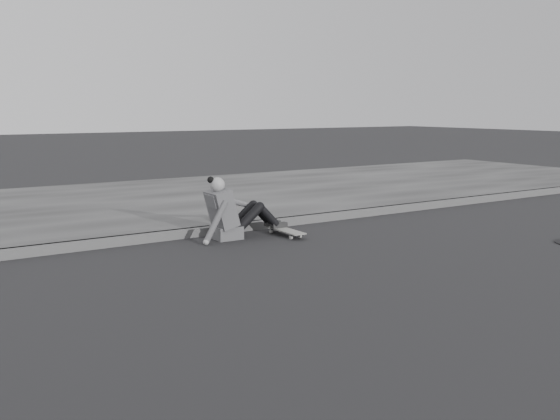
{
  "coord_description": "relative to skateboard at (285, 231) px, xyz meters",
  "views": [
    {
      "loc": [
        -4.01,
        -5.3,
        1.79
      ],
      "look_at": [
        0.19,
        1.3,
        0.5
      ],
      "focal_mm": 40.0,
      "sensor_mm": 36.0,
      "label": 1
    }
  ],
  "objects": [
    {
      "name": "ground",
      "position": [
        -0.69,
        -1.95,
        -0.07
      ],
      "size": [
        80.0,
        80.0,
        0.0
      ],
      "primitive_type": "plane",
      "color": "black",
      "rests_on": "ground"
    },
    {
      "name": "seated_woman",
      "position": [
        -0.73,
        0.25,
        0.29
      ],
      "size": [
        1.38,
        0.46,
        0.88
      ],
      "color": "#4C4C4E",
      "rests_on": "ground"
    },
    {
      "name": "sidewalk",
      "position": [
        -0.69,
        3.65,
        -0.01
      ],
      "size": [
        24.0,
        6.0,
        0.12
      ],
      "primitive_type": "cube",
      "color": "#383838",
      "rests_on": "ground"
    },
    {
      "name": "curb",
      "position": [
        -0.69,
        0.63,
        -0.01
      ],
      "size": [
        24.0,
        0.16,
        0.12
      ],
      "primitive_type": "cube",
      "color": "#4B4B4B",
      "rests_on": "ground"
    },
    {
      "name": "skateboard",
      "position": [
        0.0,
        0.0,
        0.0
      ],
      "size": [
        0.2,
        0.78,
        0.09
      ],
      "color": "gray",
      "rests_on": "ground"
    }
  ]
}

